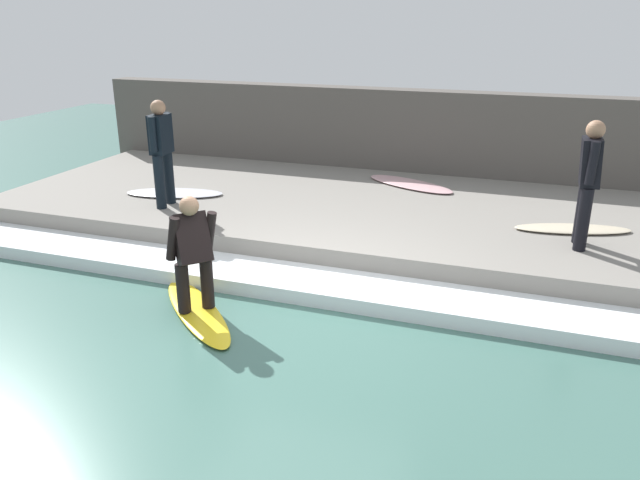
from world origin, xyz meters
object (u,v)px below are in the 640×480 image
at_px(surfer_waiting_far, 588,178).
at_px(surfer_waiting_near, 162,148).
at_px(surfer_riding, 192,248).
at_px(surfboard_waiting_far, 573,229).
at_px(surfboard_spare, 410,184).
at_px(surfboard_waiting_near, 175,193).
at_px(surfboard_riding, 197,311).

bearing_deg(surfer_waiting_far, surfer_waiting_near, 92.08).
xyz_separation_m(surfer_riding, surfboard_waiting_far, (3.29, -4.13, -0.36)).
bearing_deg(surfboard_spare, surfboard_waiting_far, -121.72).
bearing_deg(surfer_waiting_far, surfer_riding, 122.50).
distance_m(surfboard_waiting_near, surfer_waiting_far, 6.40).
height_order(surfer_riding, surfboard_waiting_near, surfer_riding).
bearing_deg(surfboard_riding, surfboard_spare, -16.68).
relative_size(surfer_waiting_far, surfboard_spare, 0.90).
bearing_deg(surfer_riding, surfer_waiting_near, 38.29).
bearing_deg(surfboard_waiting_near, surfboard_spare, -62.22).
relative_size(surfer_riding, surfer_waiting_far, 0.83).
bearing_deg(surfer_riding, surfer_waiting_far, -57.50).
bearing_deg(surfboard_spare, surfer_riding, 163.32).
height_order(surfboard_waiting_near, surfboard_spare, same).
relative_size(surfboard_waiting_far, surfboard_spare, 0.91).
relative_size(surfboard_waiting_near, surfboard_spare, 0.95).
bearing_deg(surfer_waiting_near, surfer_waiting_far, -87.92).
xyz_separation_m(surfer_waiting_near, surfboard_spare, (2.49, -3.41, -0.90)).
bearing_deg(surfer_riding, surfboard_waiting_near, 35.30).
height_order(surfboard_waiting_near, surfboard_waiting_far, same).
distance_m(surfer_waiting_far, surfboard_spare, 3.64).
relative_size(surfboard_riding, surfboard_spare, 0.96).
bearing_deg(surfer_waiting_far, surfboard_riding, 122.50).
relative_size(surfer_waiting_near, surfboard_waiting_near, 0.95).
xyz_separation_m(surfboard_riding, surfer_waiting_near, (2.45, 1.93, 1.32)).
bearing_deg(surfboard_waiting_near, surfer_waiting_far, -93.24).
distance_m(surfer_waiting_near, surfboard_waiting_far, 6.19).
relative_size(surfer_riding, surfboard_waiting_far, 0.82).
xyz_separation_m(surfboard_riding, surfer_riding, (-0.00, 0.00, 0.79)).
bearing_deg(surfer_waiting_far, surfboard_waiting_far, 5.10).
distance_m(surfboard_riding, surfer_waiting_near, 3.38).
xyz_separation_m(surfboard_riding, surfboard_spare, (4.93, -1.48, 0.42)).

